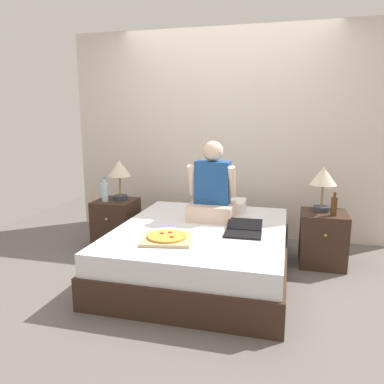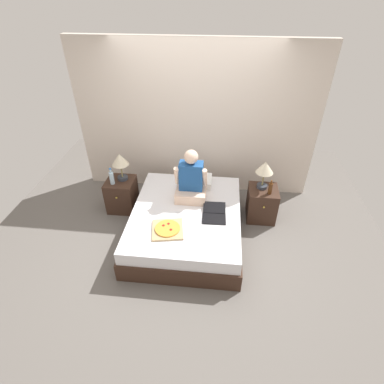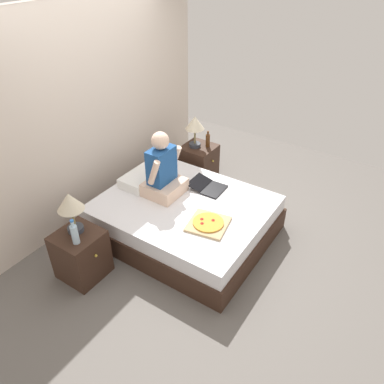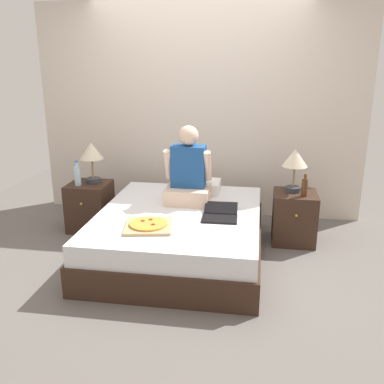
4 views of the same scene
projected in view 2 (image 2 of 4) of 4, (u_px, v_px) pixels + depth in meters
name	position (u px, v px, depth m)	size (l,w,h in m)	color
ground_plane	(187.00, 234.00, 4.52)	(5.89, 5.89, 0.00)	#66605B
wall_back	(196.00, 121.00, 4.86)	(3.89, 0.12, 2.50)	beige
bed	(186.00, 222.00, 4.39)	(1.57, 1.91, 0.46)	#382319
nightstand_left	(122.00, 194.00, 4.88)	(0.44, 0.47, 0.54)	#382319
lamp_on_left_nightstand	(120.00, 161.00, 4.57)	(0.26, 0.26, 0.45)	#333842
water_bottle	(112.00, 178.00, 4.60)	(0.07, 0.07, 0.28)	silver
nightstand_right	(262.00, 203.00, 4.69)	(0.44, 0.47, 0.54)	#382319
lamp_on_right_nightstand	(265.00, 169.00, 4.39)	(0.26, 0.26, 0.45)	#333842
beer_bottle	(270.00, 188.00, 4.39)	(0.06, 0.06, 0.23)	#512D14
pillow	(195.00, 181.00, 4.76)	(0.52, 0.34, 0.12)	white
person_seated	(191.00, 181.00, 4.34)	(0.47, 0.40, 0.78)	beige
laptop	(214.00, 215.00, 4.14)	(0.33, 0.42, 0.07)	black
pizza_box	(168.00, 229.00, 3.91)	(0.47, 0.47, 0.05)	tan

